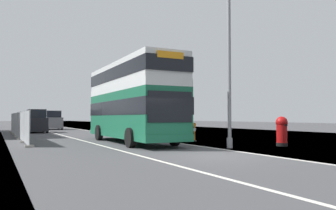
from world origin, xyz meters
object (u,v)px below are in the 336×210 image
object	(u,v)px
lamppost_foreground	(229,62)
red_pillar_postbox	(282,130)
double_decker_bus	(132,101)
car_oncoming_near	(36,122)
car_receding_mid	(53,121)
roadworks_barrier	(184,130)

from	to	relation	value
lamppost_foreground	red_pillar_postbox	distance (m)	4.69
double_decker_bus	red_pillar_postbox	world-z (taller)	double_decker_bus
double_decker_bus	car_oncoming_near	world-z (taller)	double_decker_bus
red_pillar_postbox	car_receding_mid	size ratio (longest dim) A/B	0.38
double_decker_bus	red_pillar_postbox	bearing A→B (deg)	-44.60
double_decker_bus	roadworks_barrier	xyz separation A→B (m)	(3.09, -0.95, -1.79)
double_decker_bus	roadworks_barrier	world-z (taller)	double_decker_bus
car_oncoming_near	car_receding_mid	size ratio (longest dim) A/B	1.03
car_oncoming_near	car_receding_mid	world-z (taller)	car_receding_mid
double_decker_bus	lamppost_foreground	world-z (taller)	lamppost_foreground
red_pillar_postbox	roadworks_barrier	size ratio (longest dim) A/B	0.96
double_decker_bus	roadworks_barrier	size ratio (longest dim) A/B	6.40
double_decker_bus	lamppost_foreground	xyz separation A→B (m)	(2.94, -5.70, 1.76)
double_decker_bus	car_oncoming_near	distance (m)	17.25
double_decker_bus	car_receding_mid	size ratio (longest dim) A/B	2.57
car_receding_mid	lamppost_foreground	bearing A→B (deg)	-82.79
double_decker_bus	red_pillar_postbox	distance (m)	8.76
double_decker_bus	car_receding_mid	distance (m)	24.86
double_decker_bus	car_receding_mid	bearing A→B (deg)	92.11
red_pillar_postbox	car_oncoming_near	xyz separation A→B (m)	(-9.80, 22.82, 0.22)
roadworks_barrier	car_receding_mid	xyz separation A→B (m)	(-4.00, 25.75, 0.35)
roadworks_barrier	car_receding_mid	world-z (taller)	car_receding_mid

